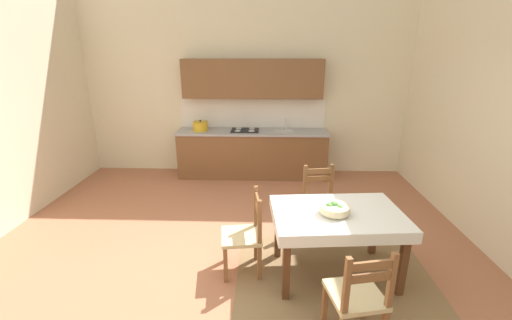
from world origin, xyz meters
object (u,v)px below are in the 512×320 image
Objects in this scene: dining_chair_kitchen_side at (320,204)px; dining_chair_camera_side at (358,297)px; kitchen_cabinetry at (252,132)px; fruit_bowl at (334,209)px; dining_chair_tv_side at (245,235)px; dining_table at (337,223)px.

dining_chair_kitchen_side and dining_chair_camera_side have the same top height.
kitchen_cabinetry reaches higher than fruit_bowl.
dining_chair_tv_side is 0.99m from fruit_bowl.
fruit_bowl is (0.98, -3.08, -0.04)m from kitchen_cabinetry.
fruit_bowl reaches higher than dining_table.
kitchen_cabinetry is 3.04× the size of dining_chair_kitchen_side.
dining_chair_camera_side is (1.03, -3.92, -0.41)m from kitchen_cabinetry.
dining_chair_camera_side is at bearing -86.03° from fruit_bowl.
dining_chair_camera_side reaches higher than fruit_bowl.
dining_chair_kitchen_side is at bearing 92.61° from dining_table.
dining_chair_tv_side is 1.23m from dining_chair_kitchen_side.
fruit_bowl is at bearing -90.83° from dining_chair_kitchen_side.
kitchen_cabinetry is 3.23m from fruit_bowl.
kitchen_cabinetry is 2.45m from dining_chair_kitchen_side.
kitchen_cabinetry is 4.07m from dining_chair_camera_side.
dining_chair_camera_side is (0.05, -1.72, 0.00)m from dining_chair_kitchen_side.
dining_chair_camera_side is 0.92m from fruit_bowl.
dining_chair_camera_side reaches higher than dining_table.
dining_chair_kitchen_side reaches higher than dining_table.
kitchen_cabinetry reaches higher than dining_chair_kitchen_side.
dining_chair_kitchen_side is at bearing 40.75° from dining_chair_tv_side.
kitchen_cabinetry reaches higher than dining_table.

